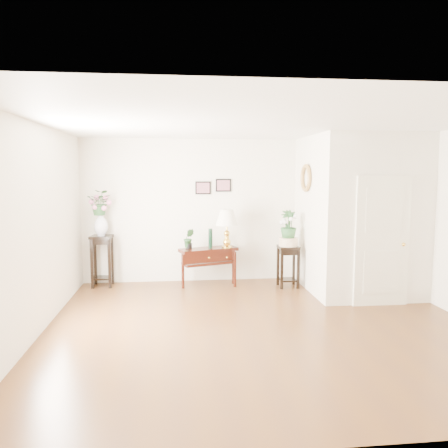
{
  "coord_description": "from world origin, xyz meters",
  "views": [
    {
      "loc": [
        -1.17,
        -5.82,
        2.14
      ],
      "look_at": [
        -0.39,
        1.3,
        1.3
      ],
      "focal_mm": 35.0,
      "sensor_mm": 36.0,
      "label": 1
    }
  ],
  "objects": [
    {
      "name": "ceiling",
      "position": [
        0.0,
        0.0,
        2.8
      ],
      "size": [
        6.0,
        5.5,
        0.02
      ],
      "primitive_type": "cube",
      "color": "white",
      "rests_on": "ground"
    },
    {
      "name": "art_print_left",
      "position": [
        -0.65,
        2.73,
        1.85
      ],
      "size": [
        0.3,
        0.02,
        0.25
      ],
      "primitive_type": "cube",
      "color": "black",
      "rests_on": "wall_back"
    },
    {
      "name": "wall_front",
      "position": [
        0.0,
        -2.75,
        1.4
      ],
      "size": [
        6.0,
        0.02,
        2.8
      ],
      "primitive_type": "cube",
      "color": "#EEE5CA",
      "rests_on": "ground"
    },
    {
      "name": "door",
      "position": [
        2.1,
        0.78,
        1.05
      ],
      "size": [
        0.9,
        0.05,
        2.1
      ],
      "primitive_type": "cube",
      "color": "silver",
      "rests_on": "floor"
    },
    {
      "name": "ceramic_bowl",
      "position": [
        0.9,
        2.06,
        0.86
      ],
      "size": [
        0.36,
        0.36,
        0.16
      ],
      "primitive_type": "cylinder",
      "rotation": [
        0.0,
        0.0,
        0.02
      ],
      "color": "beige",
      "rests_on": "plant_stand_b"
    },
    {
      "name": "potted_plant",
      "position": [
        -0.95,
        2.29,
        0.91
      ],
      "size": [
        0.2,
        0.16,
        0.36
      ],
      "primitive_type": "imported",
      "rotation": [
        0.0,
        0.0,
        -0.01
      ],
      "color": "#255027",
      "rests_on": "console_table"
    },
    {
      "name": "plant_stand_a",
      "position": [
        -2.58,
        2.49,
        0.49
      ],
      "size": [
        0.42,
        0.42,
        0.97
      ],
      "primitive_type": "cube",
      "rotation": [
        0.0,
        0.0,
        -0.11
      ],
      "color": "black",
      "rests_on": "floor"
    },
    {
      "name": "green_vase",
      "position": [
        -0.54,
        2.29,
        0.9
      ],
      "size": [
        0.09,
        0.09,
        0.37
      ],
      "primitive_type": "cylinder",
      "rotation": [
        0.0,
        0.0,
        0.22
      ],
      "color": "black",
      "rests_on": "console_table"
    },
    {
      "name": "table_lamp",
      "position": [
        -0.23,
        2.29,
        1.08
      ],
      "size": [
        0.47,
        0.47,
        0.74
      ],
      "primitive_type": "cube",
      "rotation": [
        0.0,
        0.0,
        -0.13
      ],
      "color": "gold",
      "rests_on": "console_table"
    },
    {
      "name": "porcelain_vase",
      "position": [
        -2.58,
        2.49,
        1.2
      ],
      "size": [
        0.31,
        0.31,
        0.43
      ],
      "primitive_type": null,
      "rotation": [
        0.0,
        0.0,
        0.32
      ],
      "color": "silver",
      "rests_on": "plant_stand_a"
    },
    {
      "name": "narcissus",
      "position": [
        0.9,
        2.06,
        1.18
      ],
      "size": [
        0.35,
        0.35,
        0.55
      ],
      "primitive_type": "imported",
      "rotation": [
        0.0,
        0.0,
        0.14
      ],
      "color": "#255027",
      "rests_on": "ceramic_bowl"
    },
    {
      "name": "wall_ornament",
      "position": [
        1.16,
        1.9,
        2.05
      ],
      "size": [
        0.07,
        0.51,
        0.51
      ],
      "primitive_type": "torus",
      "rotation": [
        0.0,
        1.57,
        0.0
      ],
      "color": "#A37043",
      "rests_on": "partition"
    },
    {
      "name": "wall_left",
      "position": [
        -3.0,
        0.0,
        1.4
      ],
      "size": [
        0.02,
        5.5,
        2.8
      ],
      "primitive_type": "cube",
      "color": "#EEE5CA",
      "rests_on": "ground"
    },
    {
      "name": "lily_arrangement",
      "position": [
        -2.58,
        2.49,
        1.61
      ],
      "size": [
        0.48,
        0.44,
        0.48
      ],
      "primitive_type": "imported",
      "rotation": [
        0.0,
        0.0,
        -0.16
      ],
      "color": "#255027",
      "rests_on": "porcelain_vase"
    },
    {
      "name": "plant_stand_b",
      "position": [
        0.9,
        2.06,
        0.39
      ],
      "size": [
        0.37,
        0.37,
        0.78
      ],
      "primitive_type": "cube",
      "rotation": [
        0.0,
        0.0,
        -0.01
      ],
      "color": "black",
      "rests_on": "floor"
    },
    {
      "name": "art_print_right",
      "position": [
        -0.25,
        2.73,
        1.9
      ],
      "size": [
        0.3,
        0.02,
        0.25
      ],
      "primitive_type": "cube",
      "color": "black",
      "rests_on": "wall_back"
    },
    {
      "name": "wall_back",
      "position": [
        0.0,
        2.75,
        1.4
      ],
      "size": [
        6.0,
        0.02,
        2.8
      ],
      "primitive_type": "cube",
      "color": "#EEE5CA",
      "rests_on": "ground"
    },
    {
      "name": "partition",
      "position": [
        2.1,
        1.77,
        1.4
      ],
      "size": [
        1.8,
        1.95,
        2.8
      ],
      "primitive_type": "cube",
      "color": "#EEE5CA",
      "rests_on": "floor"
    },
    {
      "name": "console_table",
      "position": [
        -0.58,
        2.29,
        0.37
      ],
      "size": [
        1.16,
        0.69,
        0.73
      ],
      "primitive_type": "cube",
      "rotation": [
        0.0,
        0.0,
        0.32
      ],
      "color": "black",
      "rests_on": "floor"
    },
    {
      "name": "floor",
      "position": [
        0.0,
        0.0,
        0.0
      ],
      "size": [
        6.0,
        5.5,
        0.02
      ],
      "primitive_type": "cube",
      "color": "#593517",
      "rests_on": "ground"
    }
  ]
}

